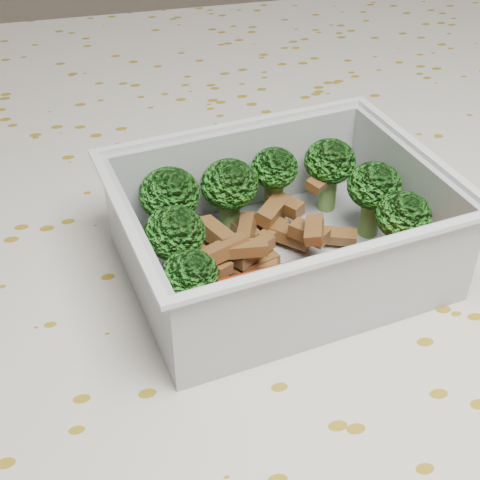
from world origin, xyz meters
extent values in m
cube|color=brown|center=(0.00, 0.00, 0.73)|extent=(1.40, 0.90, 0.04)
cube|color=beige|center=(0.00, 0.00, 0.75)|extent=(1.46, 0.96, 0.01)
cube|color=beige|center=(0.00, 0.48, 0.66)|extent=(1.46, 0.01, 0.18)
cube|color=silver|center=(0.02, 0.00, 0.76)|extent=(0.20, 0.16, 0.00)
cube|color=silver|center=(0.01, 0.06, 0.79)|extent=(0.18, 0.03, 0.06)
cube|color=silver|center=(0.03, -0.07, 0.79)|extent=(0.18, 0.03, 0.06)
cube|color=silver|center=(0.11, 0.01, 0.79)|extent=(0.02, 0.13, 0.06)
cube|color=silver|center=(-0.07, -0.02, 0.79)|extent=(0.02, 0.13, 0.06)
cube|color=silver|center=(0.01, 0.07, 0.82)|extent=(0.19, 0.03, 0.00)
cube|color=silver|center=(0.03, -0.07, 0.82)|extent=(0.19, 0.03, 0.00)
cube|color=silver|center=(0.11, 0.01, 0.82)|extent=(0.03, 0.14, 0.00)
cube|color=silver|center=(-0.07, -0.02, 0.82)|extent=(0.03, 0.14, 0.00)
cylinder|color=#608C3F|center=(-0.04, 0.04, 0.77)|extent=(0.01, 0.01, 0.02)
ellipsoid|color=#369028|center=(-0.04, 0.04, 0.80)|extent=(0.04, 0.04, 0.03)
cylinder|color=#608C3F|center=(0.00, 0.04, 0.77)|extent=(0.01, 0.01, 0.02)
ellipsoid|color=#369028|center=(0.00, 0.04, 0.80)|extent=(0.04, 0.04, 0.03)
cylinder|color=#608C3F|center=(0.03, 0.05, 0.77)|extent=(0.01, 0.01, 0.03)
ellipsoid|color=#369028|center=(0.03, 0.05, 0.80)|extent=(0.03, 0.03, 0.03)
cylinder|color=#608C3F|center=(0.07, 0.05, 0.77)|extent=(0.01, 0.01, 0.02)
ellipsoid|color=#369028|center=(0.07, 0.05, 0.80)|extent=(0.03, 0.03, 0.03)
cylinder|color=#608C3F|center=(-0.04, 0.00, 0.77)|extent=(0.01, 0.01, 0.02)
ellipsoid|color=#369028|center=(-0.04, 0.00, 0.80)|extent=(0.04, 0.04, 0.03)
cylinder|color=#608C3F|center=(0.08, 0.01, 0.77)|extent=(0.01, 0.01, 0.02)
ellipsoid|color=#369028|center=(0.08, 0.01, 0.80)|extent=(0.03, 0.03, 0.03)
cylinder|color=#608C3F|center=(-0.04, -0.04, 0.77)|extent=(0.01, 0.01, 0.03)
ellipsoid|color=#369028|center=(-0.04, -0.04, 0.80)|extent=(0.03, 0.03, 0.03)
cylinder|color=#608C3F|center=(0.09, -0.02, 0.77)|extent=(0.01, 0.01, 0.03)
ellipsoid|color=#369028|center=(0.09, -0.02, 0.80)|extent=(0.03, 0.03, 0.03)
cube|color=brown|center=(-0.03, 0.03, 0.77)|extent=(0.02, 0.03, 0.01)
cube|color=brown|center=(-0.02, 0.00, 0.79)|extent=(0.02, 0.03, 0.01)
cube|color=brown|center=(0.03, 0.01, 0.77)|extent=(0.03, 0.03, 0.01)
cube|color=brown|center=(0.02, 0.03, 0.78)|extent=(0.03, 0.03, 0.01)
cube|color=brown|center=(0.02, 0.02, 0.77)|extent=(0.02, 0.02, 0.01)
cube|color=brown|center=(-0.02, 0.00, 0.77)|extent=(0.02, 0.03, 0.01)
cube|color=brown|center=(0.04, 0.00, 0.78)|extent=(0.02, 0.03, 0.01)
cube|color=brown|center=(0.02, 0.04, 0.77)|extent=(0.03, 0.02, 0.01)
cube|color=brown|center=(0.06, 0.04, 0.79)|extent=(0.03, 0.02, 0.01)
cube|color=brown|center=(0.00, 0.00, 0.77)|extent=(0.03, 0.03, 0.01)
cube|color=brown|center=(-0.03, -0.01, 0.78)|extent=(0.03, 0.03, 0.01)
cube|color=brown|center=(0.03, 0.03, 0.78)|extent=(0.02, 0.03, 0.01)
cube|color=brown|center=(-0.01, -0.01, 0.79)|extent=(0.03, 0.01, 0.01)
cube|color=brown|center=(0.00, -0.01, 0.78)|extent=(0.03, 0.02, 0.01)
cube|color=brown|center=(0.00, -0.01, 0.77)|extent=(0.03, 0.02, 0.01)
cube|color=brown|center=(0.00, -0.01, 0.77)|extent=(0.03, 0.02, 0.01)
cube|color=brown|center=(0.04, -0.01, 0.79)|extent=(0.02, 0.03, 0.01)
cube|color=brown|center=(0.00, 0.03, 0.77)|extent=(0.02, 0.03, 0.01)
cube|color=brown|center=(-0.02, -0.01, 0.79)|extent=(0.03, 0.02, 0.01)
cube|color=brown|center=(0.00, 0.01, 0.78)|extent=(0.02, 0.03, 0.01)
cube|color=brown|center=(0.06, 0.01, 0.77)|extent=(0.02, 0.02, 0.01)
cylinder|color=red|center=(0.03, -0.04, 0.78)|extent=(0.14, 0.04, 0.03)
sphere|color=red|center=(0.10, -0.03, 0.78)|extent=(0.03, 0.03, 0.03)
sphere|color=red|center=(-0.04, -0.05, 0.78)|extent=(0.03, 0.03, 0.03)
camera|label=1|loc=(-0.08, -0.30, 1.03)|focal=50.00mm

